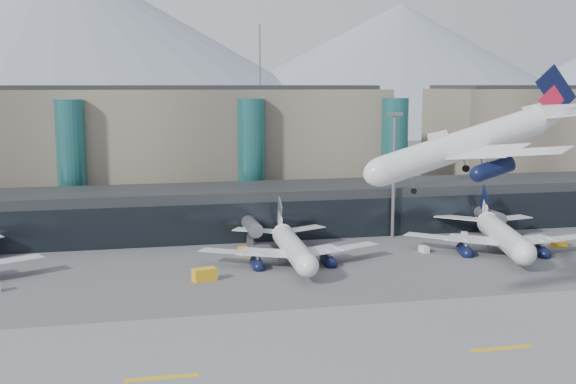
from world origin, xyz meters
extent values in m
plane|color=#515154|center=(0.00, 0.00, 0.00)|extent=(900.00, 900.00, 0.00)
cube|color=slate|center=(0.00, -15.00, 0.02)|extent=(400.00, 40.00, 0.04)
cube|color=gold|center=(-20.00, -15.00, 0.05)|extent=(8.00, 1.00, 0.02)
cube|color=gold|center=(20.00, -15.00, 0.05)|extent=(8.00, 1.00, 0.02)
cube|color=black|center=(0.00, 58.00, 5.00)|extent=(170.00, 18.00, 10.00)
cube|color=black|center=(0.00, 49.10, 4.00)|extent=(170.00, 0.40, 8.00)
cylinder|color=slate|center=(0.00, 47.00, 4.20)|extent=(2.80, 14.00, 2.80)
cube|color=slate|center=(0.00, 47.00, 1.20)|extent=(1.20, 1.20, 2.40)
cylinder|color=slate|center=(50.00, 47.00, 4.20)|extent=(2.80, 14.00, 2.80)
cube|color=slate|center=(50.00, 47.00, 1.20)|extent=(1.20, 1.20, 2.40)
cube|color=gray|center=(-25.00, 90.00, 15.00)|extent=(130.00, 30.00, 30.00)
cube|color=black|center=(-25.00, 90.00, 30.50)|extent=(123.50, 28.00, 1.00)
cube|color=gray|center=(95.00, 90.00, 15.00)|extent=(70.00, 30.00, 30.00)
cube|color=black|center=(95.00, 90.00, 30.50)|extent=(66.50, 28.00, 1.00)
cylinder|color=#226160|center=(-35.00, 74.00, 14.00)|extent=(6.40, 6.40, 28.00)
cylinder|color=#226160|center=(5.00, 74.00, 14.00)|extent=(6.40, 6.40, 28.00)
cylinder|color=#226160|center=(40.00, 74.00, 14.00)|extent=(6.40, 6.40, 28.00)
cylinder|color=slate|center=(10.00, 90.00, 38.00)|extent=(0.40, 0.40, 16.00)
cone|color=gray|center=(-60.00, 380.00, 55.00)|extent=(400.00, 400.00, 110.00)
cone|color=gray|center=(160.00, 380.00, 42.50)|extent=(340.00, 340.00, 85.00)
cylinder|color=slate|center=(30.00, 48.00, 12.50)|extent=(0.70, 0.70, 25.00)
cube|color=slate|center=(30.00, 48.00, 25.30)|extent=(3.00, 1.20, 0.60)
cylinder|color=silver|center=(18.83, -8.30, 25.45)|extent=(21.82, 4.87, 3.59)
ellipsoid|color=silver|center=(8.03, -8.95, 25.45)|extent=(5.23, 3.88, 3.59)
cone|color=silver|center=(32.72, -7.47, 25.63)|extent=(6.39, 3.95, 3.59)
cube|color=silver|center=(20.84, -15.92, 24.86)|extent=(11.98, 16.10, 0.18)
cylinder|color=black|center=(19.49, -14.15, 23.03)|extent=(4.44, 2.23, 1.97)
cube|color=silver|center=(19.91, -0.49, 24.86)|extent=(10.57, 16.31, 0.18)
cylinder|color=black|center=(18.79, -2.42, 23.03)|extent=(4.44, 2.23, 1.97)
cube|color=silver|center=(32.46, -3.15, 25.81)|extent=(6.16, 8.60, 0.14)
cube|color=black|center=(33.03, -7.45, 28.50)|extent=(5.36, 0.53, 6.31)
cube|color=#B61632|center=(32.10, -7.51, 27.43)|extent=(3.59, 0.46, 3.45)
cylinder|color=slate|center=(11.27, -8.75, 23.12)|extent=(0.15, 0.15, 2.87)
cylinder|color=black|center=(11.27, -8.75, 21.87)|extent=(0.65, 0.26, 0.64)
cylinder|color=black|center=(19.89, -10.39, 21.87)|extent=(0.84, 0.37, 0.82)
cylinder|color=black|center=(19.63, -6.10, 21.87)|extent=(0.84, 0.37, 0.82)
cylinder|color=silver|center=(4.74, 31.00, 4.29)|extent=(4.93, 23.39, 3.85)
ellipsoid|color=silver|center=(4.19, 19.39, 4.29)|extent=(4.10, 5.57, 3.85)
cone|color=silver|center=(5.43, 45.92, 4.48)|extent=(4.16, 6.81, 3.85)
cube|color=silver|center=(13.10, 32.27, 3.65)|extent=(17.50, 11.53, 0.19)
cylinder|color=black|center=(11.05, 31.04, 1.69)|extent=(2.33, 4.74, 2.12)
cube|color=silver|center=(10.08, 45.71, 4.68)|extent=(9.22, 6.69, 0.15)
cube|color=silver|center=(-3.48, 33.05, 3.65)|extent=(17.32, 12.71, 0.19)
cylinder|color=black|center=(-1.55, 31.63, 1.69)|extent=(2.33, 4.74, 2.12)
cube|color=silver|center=(0.79, 46.14, 4.68)|extent=(9.12, 7.26, 0.15)
cube|color=slate|center=(5.45, 46.25, 7.56)|extent=(0.50, 5.76, 6.78)
cube|color=silver|center=(5.40, 45.26, 6.41)|extent=(0.45, 3.86, 3.71)
cylinder|color=slate|center=(4.36, 22.88, 1.79)|extent=(0.16, 0.16, 3.08)
cylinder|color=black|center=(4.36, 22.88, 0.44)|extent=(0.28, 0.69, 0.68)
cylinder|color=black|center=(7.09, 31.89, 0.44)|extent=(0.38, 0.89, 0.88)
cylinder|color=black|center=(2.48, 32.10, 0.44)|extent=(0.38, 0.89, 0.88)
cylinder|color=silver|center=(45.10, 31.00, 4.74)|extent=(10.73, 25.91, 4.26)
ellipsoid|color=silver|center=(41.79, 18.59, 4.74)|extent=(5.65, 6.85, 4.26)
cone|color=silver|center=(49.35, 46.95, 4.95)|extent=(6.00, 8.19, 4.26)
cube|color=silver|center=(54.43, 30.41, 4.04)|extent=(19.15, 9.35, 0.21)
cylinder|color=black|center=(51.93, 29.56, 1.87)|extent=(3.58, 5.57, 2.34)
cube|color=silver|center=(54.31, 45.63, 5.17)|extent=(10.12, 5.73, 0.17)
cube|color=silver|center=(36.71, 35.13, 4.04)|extent=(18.07, 16.56, 0.21)
cylinder|color=black|center=(38.45, 33.15, 1.87)|extent=(3.58, 5.57, 2.34)
cube|color=silver|center=(44.38, 48.28, 5.17)|extent=(9.48, 9.18, 0.17)
cube|color=black|center=(49.44, 47.31, 8.36)|extent=(1.88, 6.21, 7.49)
cube|color=silver|center=(49.16, 46.25, 7.08)|extent=(1.38, 4.19, 4.10)
cylinder|color=slate|center=(42.78, 22.31, 1.98)|extent=(0.17, 0.17, 3.40)
cylinder|color=black|center=(42.78, 22.31, 0.49)|extent=(0.46, 0.80, 0.76)
cylinder|color=black|center=(47.85, 31.41, 0.49)|extent=(0.62, 1.04, 0.97)
cylinder|color=black|center=(42.91, 32.72, 0.49)|extent=(0.62, 1.04, 0.97)
cube|color=gold|center=(-2.51, 38.77, 0.73)|extent=(1.96, 2.75, 1.46)
cube|color=silver|center=(43.42, 42.56, 0.71)|extent=(2.28, 2.82, 1.42)
cube|color=gold|center=(58.44, 32.49, 0.82)|extent=(3.18, 2.25, 1.63)
cube|color=silver|center=(30.88, 33.63, 0.62)|extent=(1.49, 2.25, 1.23)
cube|color=gold|center=(-11.45, 22.78, 1.03)|extent=(4.12, 2.91, 2.06)
camera|label=1|loc=(-22.72, -89.87, 31.30)|focal=45.00mm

